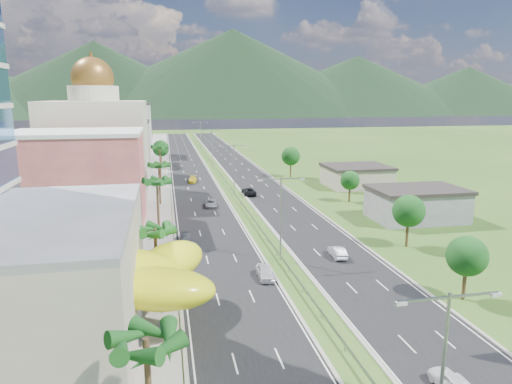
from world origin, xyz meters
TOP-DOWN VIEW (x-y plane):
  - ground at (0.00, 0.00)m, footprint 500.00×500.00m
  - road_left at (-7.50, 90.00)m, footprint 11.00×260.00m
  - road_right at (7.50, 90.00)m, footprint 11.00×260.00m
  - sidewalk_left at (-17.00, 90.00)m, footprint 7.00×260.00m
  - median_guardrail at (0.00, 71.99)m, footprint 0.10×216.06m
  - streetlight_median_a at (0.00, -25.00)m, footprint 6.04×0.25m
  - streetlight_median_b at (0.00, 10.00)m, footprint 6.04×0.25m
  - streetlight_median_c at (0.00, 50.00)m, footprint 6.04×0.25m
  - streetlight_median_d at (0.00, 95.00)m, footprint 6.04×0.25m
  - streetlight_median_e at (0.00, 140.00)m, footprint 6.04×0.25m
  - lime_canopy at (-20.00, -4.00)m, footprint 18.00×15.00m
  - pink_shophouse at (-28.00, 32.00)m, footprint 20.00×15.00m
  - domed_building at (-28.00, 55.00)m, footprint 20.00×20.00m
  - midrise_grey at (-27.00, 80.00)m, footprint 16.00×15.00m
  - midrise_beige at (-27.00, 102.00)m, footprint 16.00×15.00m
  - midrise_white at (-27.00, 125.00)m, footprint 16.00×15.00m
  - shed_near at (28.00, 25.00)m, footprint 15.00×10.00m
  - shed_far at (30.00, 55.00)m, footprint 14.00×12.00m
  - palm_tree_a at (-15.50, -22.00)m, footprint 3.60×3.60m
  - palm_tree_b at (-15.50, 2.00)m, footprint 3.60×3.60m
  - palm_tree_c at (-15.50, 22.00)m, footprint 3.60×3.60m
  - palm_tree_d at (-15.50, 45.00)m, footprint 3.60×3.60m
  - palm_tree_e at (-15.50, 70.00)m, footprint 3.60×3.60m
  - leafy_tree_lfar at (-15.50, 95.00)m, footprint 4.90×4.90m
  - leafy_tree_ra at (16.00, -5.00)m, footprint 4.20×4.20m
  - leafy_tree_rb at (19.00, 12.00)m, footprint 4.55×4.55m
  - leafy_tree_rc at (22.00, 40.00)m, footprint 3.85×3.85m
  - leafy_tree_rd at (18.00, 70.00)m, footprint 4.90×4.90m
  - mountain_ridge at (60.00, 450.00)m, footprint 860.00×140.00m
  - car_white_near_left at (-3.20, 4.53)m, footprint 1.88×4.45m
  - car_dark_left at (-11.76, 20.25)m, footprint 1.67×4.13m
  - car_silver_mid_left at (-5.94, 41.08)m, footprint 2.49×4.82m
  - car_yellow_far_left at (-7.77, 67.48)m, footprint 2.42×4.83m
  - car_white_near_right at (5.50, -18.76)m, footprint 1.84×4.49m
  - car_silver_right at (7.72, 9.68)m, footprint 1.81×4.44m
  - car_dark_far_right at (3.20, 50.43)m, footprint 2.56×5.50m

SIDE VIEW (x-z plane):
  - ground at x=0.00m, z-range 0.00..0.00m
  - mountain_ridge at x=60.00m, z-range -45.00..45.00m
  - road_left at x=-7.50m, z-range 0.00..0.04m
  - road_right at x=7.50m, z-range 0.00..0.04m
  - sidewalk_left at x=-17.00m, z-range 0.00..0.12m
  - median_guardrail at x=0.00m, z-range 0.24..1.00m
  - car_silver_mid_left at x=-5.94m, z-range 0.04..1.34m
  - car_dark_left at x=-11.76m, z-range 0.04..1.37m
  - car_yellow_far_left at x=-7.77m, z-range 0.04..1.39m
  - car_silver_right at x=7.72m, z-range 0.04..1.47m
  - car_white_near_left at x=-3.20m, z-range 0.04..1.54m
  - car_dark_far_right at x=3.20m, z-range 0.04..1.56m
  - car_white_near_right at x=5.50m, z-range 0.04..1.57m
  - shed_far at x=30.00m, z-range 0.00..4.40m
  - shed_near at x=28.00m, z-range 0.00..5.00m
  - leafy_tree_rc at x=22.00m, z-range 1.21..7.54m
  - leafy_tree_ra at x=16.00m, z-range 1.33..8.23m
  - lime_canopy at x=-20.00m, z-range 1.29..8.69m
  - leafy_tree_rb at x=19.00m, z-range 1.44..8.92m
  - leafy_tree_lfar at x=-15.50m, z-range 1.55..9.60m
  - leafy_tree_rd at x=18.00m, z-range 1.55..9.60m
  - midrise_beige at x=-27.00m, z-range 0.00..13.00m
  - streetlight_median_a at x=0.00m, z-range 1.25..12.25m
  - streetlight_median_b at x=0.00m, z-range 1.25..12.25m
  - streetlight_median_c at x=0.00m, z-range 1.25..12.25m
  - streetlight_median_d at x=0.00m, z-range 1.25..12.25m
  - streetlight_median_e at x=0.00m, z-range 1.25..12.25m
  - palm_tree_b at x=-15.50m, z-range 3.01..11.11m
  - pink_shophouse at x=-28.00m, z-range 0.00..15.00m
  - palm_tree_d at x=-15.50m, z-range 3.24..11.84m
  - midrise_grey at x=-27.00m, z-range 0.00..16.00m
  - palm_tree_a at x=-15.50m, z-range 3.47..12.57m
  - palm_tree_e at x=-15.50m, z-range 3.61..13.01m
  - palm_tree_c at x=-15.50m, z-range 3.70..13.30m
  - midrise_white at x=-27.00m, z-range 0.00..18.00m
  - domed_building at x=-28.00m, z-range -3.00..25.70m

